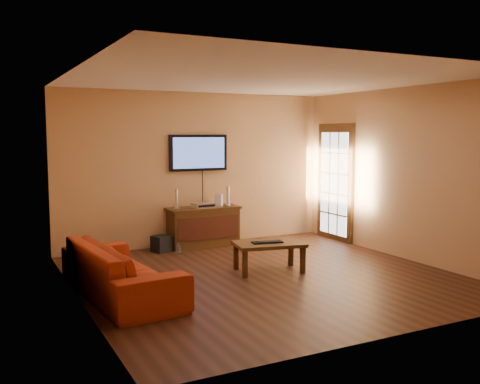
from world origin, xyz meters
TOP-DOWN VIEW (x-y plane):
  - ground_plane at (0.00, 0.00)m, footprint 5.00×5.00m
  - room_walls at (0.00, 0.62)m, footprint 5.00×5.00m
  - french_door at (2.46, 1.70)m, footprint 0.07×1.02m
  - media_console at (0.03, 2.25)m, footprint 1.29×0.49m
  - television at (0.03, 2.45)m, footprint 1.08×0.08m
  - coffee_table at (0.18, 0.20)m, footprint 1.07×0.76m
  - sofa at (-2.01, 0.03)m, footprint 0.86×2.27m
  - speaker_left at (-0.46, 2.28)m, footprint 0.09×0.09m
  - speaker_right at (0.51, 2.25)m, footprint 0.10×0.10m
  - av_receiver at (0.01, 2.19)m, footprint 0.39×0.29m
  - game_console at (0.34, 2.27)m, footprint 0.10×0.16m
  - subwoofer at (-0.78, 2.15)m, footprint 0.34×0.34m
  - bottle at (-0.59, 1.83)m, footprint 0.07×0.07m
  - keyboard at (0.13, 0.18)m, footprint 0.46×0.24m

SIDE VIEW (x-z plane):
  - ground_plane at x=0.00m, z-range 0.00..0.00m
  - bottle at x=-0.59m, z-range -0.01..0.19m
  - subwoofer at x=-0.78m, z-range 0.00..0.27m
  - media_console at x=0.03m, z-range 0.00..0.70m
  - coffee_table at x=0.18m, z-range 0.15..0.58m
  - sofa at x=-2.01m, z-range 0.00..0.87m
  - keyboard at x=0.13m, z-range 0.42..0.45m
  - av_receiver at x=0.01m, z-range 0.69..0.78m
  - game_console at x=0.34m, z-range 0.69..0.91m
  - speaker_left at x=-0.46m, z-range 0.68..1.01m
  - speaker_right at x=0.51m, z-range 0.68..1.03m
  - french_door at x=2.46m, z-range -0.06..2.16m
  - television at x=0.03m, z-range 1.32..1.96m
  - room_walls at x=0.00m, z-range -0.81..4.19m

